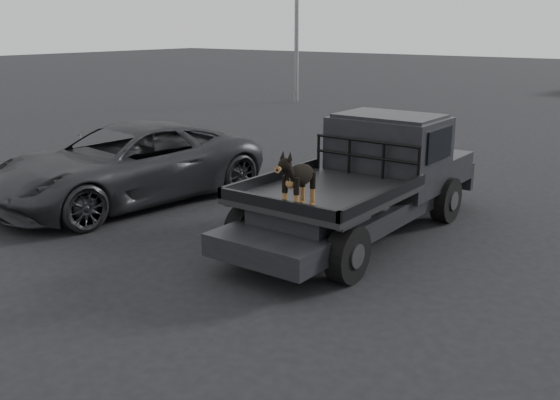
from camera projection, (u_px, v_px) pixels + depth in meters
The scene contains 6 objects.
ground at pixel (252, 278), 8.16m from camera, with size 120.00×120.00×0.00m, color black.
flatbed_ute at pixel (358, 207), 9.70m from camera, with size 2.00×5.40×0.92m, color black, non-canonical shape.
ute_cab at pixel (389, 141), 10.19m from camera, with size 1.72×1.30×0.88m, color black, non-canonical shape.
headache_rack at pixel (366, 159), 9.66m from camera, with size 1.80×0.08×0.55m, color black, non-canonical shape.
dog at pixel (299, 180), 7.93m from camera, with size 0.32×0.60×0.74m, color black, non-canonical shape.
parked_suv at pixel (127, 164), 11.50m from camera, with size 2.37×5.15×1.43m, color #2D2D32.
Camera 1 is at (4.82, -5.86, 3.20)m, focal length 40.00 mm.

